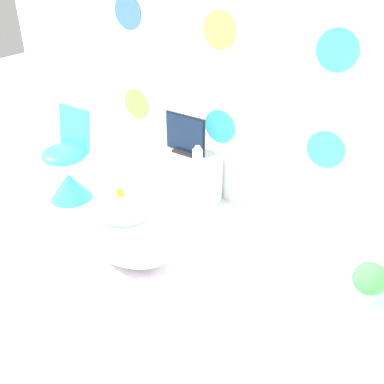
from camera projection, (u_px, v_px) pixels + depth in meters
ground_plane at (45, 336)px, 2.83m from camera, size 12.00×12.00×0.00m
wall_back_dotted at (222, 58)px, 3.60m from camera, size 5.06×0.05×2.60m
rug at (121, 259)px, 3.47m from camera, size 1.30×0.69×0.01m
bathtub at (128, 231)px, 3.38m from camera, size 0.86×0.58×0.48m
rubber_duck at (120, 193)px, 3.32m from camera, size 0.06×0.07×0.07m
chair at (68, 171)px, 4.10m from camera, size 0.41×0.41×0.85m
tv_cabinet at (185, 177)px, 4.06m from camera, size 0.55×0.39×0.50m
tv at (185, 136)px, 3.85m from camera, size 0.40×0.12×0.35m
vase at (197, 157)px, 3.70m from camera, size 0.08×0.08×0.17m
side_table at (360, 313)px, 2.43m from camera, size 0.46×0.31×0.53m
potted_plant_left at (369, 280)px, 2.31m from camera, size 0.18×0.18×0.23m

